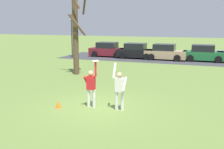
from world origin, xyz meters
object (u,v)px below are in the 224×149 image
(person_defender, at_px, (119,88))
(lamppost_by_lot, at_px, (72,33))
(parked_car_maroon, at_px, (108,50))
(person_catcher, at_px, (91,86))
(parked_car_green, at_px, (204,54))
(frisbee_disc, at_px, (95,61))
(parked_car_black, at_px, (136,51))
(bare_tree_tall, at_px, (76,33))
(field_cone_orange, at_px, (58,104))
(parked_car_tan, at_px, (165,53))

(person_defender, relative_size, lamppost_by_lot, 0.48)
(parked_car_maroon, bearing_deg, person_catcher, -70.95)
(parked_car_green, relative_size, lamppost_by_lot, 0.97)
(frisbee_disc, height_order, parked_car_black, frisbee_disc)
(parked_car_maroon, distance_m, bare_tree_tall, 10.75)
(bare_tree_tall, relative_size, field_cone_orange, 20.48)
(frisbee_disc, height_order, parked_car_green, frisbee_disc)
(parked_car_tan, bearing_deg, parked_car_green, 5.35)
(person_catcher, height_order, parked_car_black, person_catcher)
(parked_car_maroon, bearing_deg, parked_car_black, -5.43)
(person_defender, relative_size, parked_car_black, 0.49)
(bare_tree_tall, relative_size, lamppost_by_lot, 1.54)
(frisbee_disc, bearing_deg, parked_car_black, 98.69)
(person_catcher, bearing_deg, parked_car_maroon, 106.62)
(person_catcher, height_order, frisbee_disc, frisbee_disc)
(frisbee_disc, xyz_separation_m, parked_car_black, (-2.54, 16.60, -1.37))
(parked_car_tan, xyz_separation_m, lamppost_by_lot, (-9.76, -1.62, 1.86))
(frisbee_disc, distance_m, parked_car_tan, 16.59)
(person_catcher, relative_size, bare_tree_tall, 0.32)
(person_defender, xyz_separation_m, parked_car_black, (-3.62, 16.57, -0.25))
(parked_car_green, relative_size, field_cone_orange, 12.88)
(person_defender, bearing_deg, frisbee_disc, -0.00)
(parked_car_tan, height_order, parked_car_green, same)
(bare_tree_tall, xyz_separation_m, field_cone_orange, (2.79, -7.14, -2.80))
(parked_car_black, bearing_deg, parked_car_green, 2.57)
(parked_car_tan, xyz_separation_m, parked_car_green, (3.73, 0.31, 0.00))
(parked_car_green, bearing_deg, person_defender, -100.00)
(frisbee_disc, distance_m, lamppost_by_lot, 17.55)
(frisbee_disc, bearing_deg, field_cone_orange, -159.46)
(lamppost_by_lot, bearing_deg, parked_car_green, 8.12)
(bare_tree_tall, bearing_deg, parked_car_black, 79.74)
(parked_car_green, xyz_separation_m, field_cone_orange, (-5.80, -17.41, -0.57))
(person_defender, height_order, parked_car_tan, person_defender)
(frisbee_disc, height_order, parked_car_tan, frisbee_disc)
(person_defender, height_order, bare_tree_tall, bare_tree_tall)
(person_catcher, height_order, parked_car_tan, person_catcher)
(person_catcher, height_order, parked_car_green, person_catcher)
(person_catcher, bearing_deg, field_cone_orange, -158.39)
(person_catcher, distance_m, lamppost_by_lot, 17.51)
(person_defender, height_order, parked_car_maroon, person_defender)
(parked_car_tan, bearing_deg, person_catcher, -91.88)
(parked_car_tan, bearing_deg, parked_car_black, 179.15)
(parked_car_green, distance_m, lamppost_by_lot, 13.75)
(bare_tree_tall, bearing_deg, field_cone_orange, -68.63)
(person_defender, xyz_separation_m, frisbee_disc, (-1.08, -0.03, 1.11))
(parked_car_maroon, bearing_deg, lamppost_by_lot, -148.11)
(parked_car_green, relative_size, bare_tree_tall, 0.63)
(person_defender, distance_m, field_cone_orange, 2.83)
(frisbee_disc, bearing_deg, person_defender, 1.78)
(person_catcher, xyz_separation_m, parked_car_green, (4.46, 16.84, -0.25))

